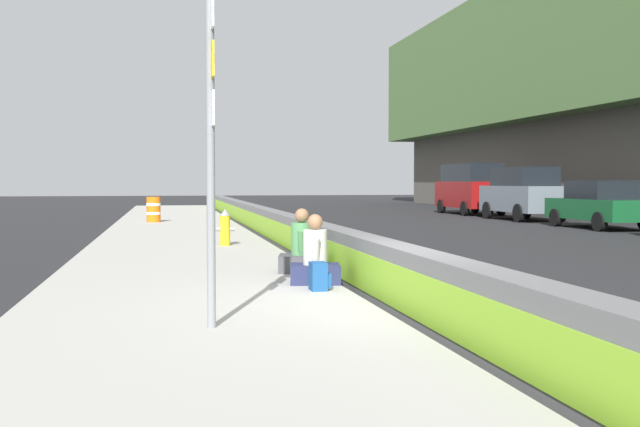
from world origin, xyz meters
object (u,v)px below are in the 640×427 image
at_px(parked_car_midline, 523,193).
at_px(parked_car_far, 471,188).
at_px(construction_barrel, 154,209).
at_px(parked_car_fourth, 599,204).
at_px(backpack, 319,277).
at_px(seated_person_middle, 302,252).
at_px(seated_person_foreground, 315,262).
at_px(fire_hydrant, 225,227).
at_px(route_sign_post, 211,129).

distance_m(parked_car_midline, parked_car_far, 5.99).
distance_m(construction_barrel, parked_car_far, 17.13).
relative_size(parked_car_fourth, parked_car_midline, 0.94).
relative_size(backpack, parked_car_fourth, 0.09).
bearing_deg(parked_car_midline, seated_person_middle, 143.83).
bearing_deg(seated_person_middle, seated_person_foreground, 177.80).
xyz_separation_m(fire_hydrant, parked_car_midline, (11.98, -13.70, 0.60)).
bearing_deg(fire_hydrant, seated_person_middle, -171.00).
relative_size(seated_person_middle, parked_car_fourth, 0.24).
bearing_deg(route_sign_post, seated_person_middle, -21.16).
distance_m(seated_person_foreground, parked_car_midline, 22.93).
relative_size(backpack, parked_car_far, 0.08).
bearing_deg(seated_person_foreground, backpack, 173.01).
bearing_deg(seated_person_middle, parked_car_midline, -36.17).
bearing_deg(construction_barrel, parked_car_fourth, -107.50).
distance_m(route_sign_post, construction_barrel, 21.31).
bearing_deg(seated_person_foreground, fire_hydrant, 6.73).
bearing_deg(seated_person_foreground, parked_car_midline, -34.16).
xyz_separation_m(route_sign_post, parked_car_midline, (22.17, -14.61, -1.05)).
height_order(backpack, parked_car_fourth, parked_car_fourth).
distance_m(seated_person_middle, backpack, 2.19).
relative_size(route_sign_post, seated_person_foreground, 3.43).
bearing_deg(backpack, seated_person_foreground, -6.99).
bearing_deg(parked_car_far, fire_hydrant, 142.47).
xyz_separation_m(fire_hydrant, parked_car_far, (17.97, -13.80, 0.77)).
distance_m(backpack, parked_car_midline, 23.61).
bearing_deg(construction_barrel, seated_person_foreground, -171.56).
bearing_deg(backpack, parked_car_far, -26.95).
relative_size(seated_person_middle, backpack, 2.71).
bearing_deg(fire_hydrant, parked_car_midline, -48.83).
xyz_separation_m(backpack, parked_car_far, (25.70, -13.07, 1.02)).
height_order(seated_person_middle, backpack, seated_person_middle).
bearing_deg(route_sign_post, seated_person_foreground, -28.51).
xyz_separation_m(route_sign_post, seated_person_foreground, (3.20, -1.74, -1.77)).
xyz_separation_m(fire_hydrant, construction_barrel, (11.03, 1.85, 0.03)).
height_order(seated_person_foreground, backpack, seated_person_foreground).
height_order(route_sign_post, seated_person_foreground, route_sign_post).
height_order(route_sign_post, parked_car_far, route_sign_post).
xyz_separation_m(backpack, parked_car_fourth, (13.87, -12.97, 0.53)).
xyz_separation_m(construction_barrel, parked_car_far, (6.93, -15.65, 0.73)).
xyz_separation_m(route_sign_post, seated_person_middle, (4.64, -1.80, -1.75)).
distance_m(route_sign_post, seated_person_middle, 5.28).
distance_m(route_sign_post, parked_car_fourth, 21.96).
xyz_separation_m(backpack, parked_car_midline, (19.72, -12.96, 0.85)).
distance_m(seated_person_foreground, parked_car_fourth, 18.39).
relative_size(seated_person_foreground, backpack, 2.62).
bearing_deg(construction_barrel, fire_hydrant, -170.49).
bearing_deg(seated_person_middle, fire_hydrant, 9.00).
relative_size(route_sign_post, parked_car_midline, 0.75).
distance_m(seated_person_middle, construction_barrel, 16.81).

